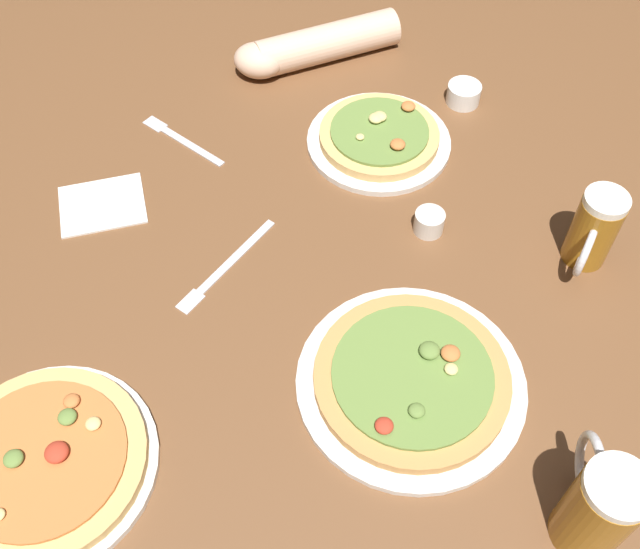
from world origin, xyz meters
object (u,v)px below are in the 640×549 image
at_px(beer_mug_amber, 593,231).
at_px(napkin_folded, 102,204).
at_px(ramekin_butter, 464,94).
at_px(ramekin_sauce, 429,222).
at_px(pizza_plate_side, 412,380).
at_px(fork_spare, 181,139).
at_px(pizza_plate_far, 379,138).
at_px(pizza_plate_near, 45,462).
at_px(beer_mug_dark, 599,506).
at_px(fork_left, 226,266).
at_px(diner_arm, 311,47).

xyz_separation_m(beer_mug_amber, napkin_folded, (-0.82, -0.05, -0.07)).
bearing_deg(ramekin_butter, ramekin_sauce, -94.67).
relative_size(pizza_plate_side, fork_spare, 1.81).
bearing_deg(pizza_plate_far, pizza_plate_near, -115.52).
distance_m(beer_mug_dark, fork_left, 0.65).
bearing_deg(ramekin_butter, beer_mug_amber, -57.10).
xyz_separation_m(napkin_folded, diner_arm, (0.27, 0.46, 0.03)).
bearing_deg(ramekin_butter, diner_arm, 169.12).
xyz_separation_m(ramekin_butter, napkin_folded, (-0.59, -0.40, -0.02)).
xyz_separation_m(pizza_plate_side, napkin_folded, (-0.57, 0.24, -0.01)).
height_order(pizza_plate_side, beer_mug_dark, beer_mug_dark).
relative_size(pizza_plate_far, beer_mug_amber, 1.91).
bearing_deg(fork_spare, fork_left, -58.90).
bearing_deg(beer_mug_amber, pizza_plate_side, -130.01).
bearing_deg(ramekin_sauce, pizza_plate_near, -130.96).
bearing_deg(pizza_plate_side, fork_left, 154.47).
bearing_deg(diner_arm, fork_left, -92.62).
height_order(ramekin_sauce, fork_spare, ramekin_sauce).
distance_m(ramekin_sauce, ramekin_butter, 0.34).
xyz_separation_m(beer_mug_dark, fork_spare, (-0.73, 0.59, -0.08)).
distance_m(pizza_plate_side, fork_left, 0.36).
xyz_separation_m(pizza_plate_near, napkin_folded, (-0.11, 0.47, -0.01)).
bearing_deg(pizza_plate_far, beer_mug_dark, -60.80).
distance_m(ramekin_butter, fork_left, 0.60).
bearing_deg(beer_mug_dark, beer_mug_amber, 89.48).
height_order(beer_mug_amber, diner_arm, beer_mug_amber).
height_order(pizza_plate_near, napkin_folded, pizza_plate_near).
bearing_deg(pizza_plate_side, beer_mug_dark, -33.87).
bearing_deg(fork_left, beer_mug_dark, -29.26).
bearing_deg(ramekin_sauce, napkin_folded, -173.96).
bearing_deg(diner_arm, pizza_plate_near, -100.20).
bearing_deg(ramekin_sauce, fork_spare, 165.31).
distance_m(pizza_plate_side, beer_mug_amber, 0.39).
xyz_separation_m(pizza_plate_near, ramekin_butter, (0.49, 0.87, 0.00)).
xyz_separation_m(beer_mug_dark, ramekin_sauce, (-0.25, 0.46, -0.06)).
xyz_separation_m(beer_mug_amber, diner_arm, (-0.55, 0.41, -0.03)).
xyz_separation_m(ramekin_sauce, diner_arm, (-0.29, 0.40, 0.02)).
xyz_separation_m(fork_spare, diner_arm, (0.19, 0.28, 0.03)).
bearing_deg(beer_mug_dark, pizza_plate_far, 119.20).
height_order(beer_mug_dark, napkin_folded, beer_mug_dark).
relative_size(pizza_plate_near, beer_mug_amber, 2.16).
height_order(napkin_folded, diner_arm, diner_arm).
distance_m(pizza_plate_near, pizza_plate_far, 0.79).
bearing_deg(pizza_plate_far, fork_spare, -169.91).
distance_m(pizza_plate_far, napkin_folded, 0.51).
relative_size(ramekin_sauce, ramekin_butter, 0.78).
bearing_deg(fork_left, ramekin_butter, 55.04).
xyz_separation_m(pizza_plate_side, ramekin_sauce, (-0.01, 0.30, 0.00)).
bearing_deg(napkin_folded, ramekin_sauce, 6.04).
xyz_separation_m(beer_mug_dark, diner_arm, (-0.54, 0.87, -0.04)).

